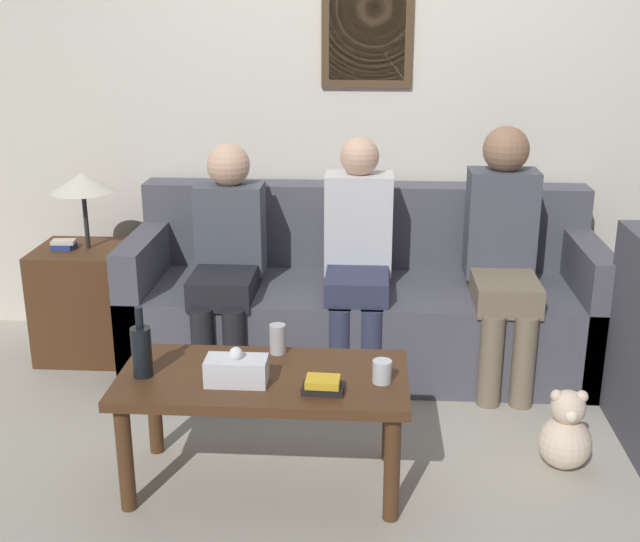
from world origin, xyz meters
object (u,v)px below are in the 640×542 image
at_px(person_middle, 358,250).
at_px(wine_bottle, 142,350).
at_px(couch_main, 362,303).
at_px(drinking_glass, 382,371).
at_px(coffee_table, 263,391).
at_px(person_right, 503,246).
at_px(teddy_bear, 565,434).
at_px(person_left, 227,251).

bearing_deg(person_middle, wine_bottle, -125.35).
bearing_deg(person_middle, couch_main, 80.81).
xyz_separation_m(drinking_glass, person_middle, (-0.11, 1.11, 0.14)).
bearing_deg(coffee_table, person_right, 45.61).
distance_m(wine_bottle, person_middle, 1.37).
height_order(couch_main, drinking_glass, couch_main).
height_order(couch_main, coffee_table, couch_main).
relative_size(coffee_table, person_middle, 0.92).
xyz_separation_m(couch_main, person_middle, (-0.02, -0.14, 0.34)).
bearing_deg(wine_bottle, teddy_bear, 8.01).
height_order(wine_bottle, teddy_bear, wine_bottle).
distance_m(couch_main, wine_bottle, 1.52).
xyz_separation_m(coffee_table, person_right, (1.05, 1.08, 0.29)).
bearing_deg(drinking_glass, person_right, 61.55).
relative_size(couch_main, coffee_table, 2.16).
relative_size(wine_bottle, person_middle, 0.23).
bearing_deg(couch_main, person_middle, -99.19).
height_order(drinking_glass, person_middle, person_middle).
bearing_deg(couch_main, teddy_bear, -50.22).
distance_m(wine_bottle, person_left, 1.09).
bearing_deg(drinking_glass, person_middle, 95.83).
height_order(coffee_table, person_middle, person_middle).
bearing_deg(couch_main, coffee_table, -106.47).
distance_m(person_left, person_middle, 0.66).
distance_m(couch_main, teddy_bear, 1.34).
relative_size(person_left, person_right, 0.92).
bearing_deg(person_right, wine_bottle, -143.59).
height_order(person_middle, person_right, person_right).
relative_size(wine_bottle, drinking_glass, 3.21).
bearing_deg(person_left, person_middle, 3.18).
xyz_separation_m(couch_main, teddy_bear, (0.85, -1.02, -0.17)).
xyz_separation_m(wine_bottle, drinking_glass, (0.91, 0.00, -0.06)).
height_order(coffee_table, person_right, person_right).
bearing_deg(person_middle, coffee_table, -107.37).
distance_m(coffee_table, person_left, 1.12).
xyz_separation_m(person_middle, person_right, (0.71, -0.01, 0.04)).
height_order(coffee_table, wine_bottle, wine_bottle).
relative_size(coffee_table, person_right, 0.88).
relative_size(person_middle, person_right, 0.95).
xyz_separation_m(person_left, teddy_bear, (1.53, -0.85, -0.50)).
bearing_deg(coffee_table, wine_bottle, -175.45).
bearing_deg(person_left, wine_bottle, -97.30).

